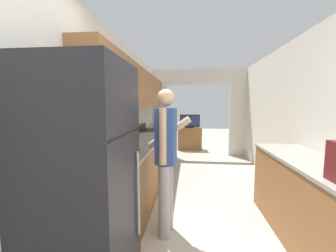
% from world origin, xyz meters
% --- Properties ---
extents(wall_left, '(0.38, 7.60, 2.50)m').
position_xyz_m(wall_left, '(-1.30, 2.42, 1.48)').
color(wall_left, silver).
rests_on(wall_left, ground_plane).
extents(wall_right, '(0.06, 7.60, 2.50)m').
position_xyz_m(wall_right, '(1.38, 2.00, 1.25)').
color(wall_right, silver).
rests_on(wall_right, ground_plane).
extents(wall_far_with_doorway, '(3.10, 0.06, 2.50)m').
position_xyz_m(wall_far_with_doorway, '(0.00, 5.23, 1.45)').
color(wall_far_with_doorway, silver).
rests_on(wall_far_with_doorway, ground_plane).
extents(counter_left, '(0.62, 4.13, 0.91)m').
position_xyz_m(counter_left, '(-1.05, 2.80, 0.45)').
color(counter_left, brown).
rests_on(counter_left, ground_plane).
extents(counter_right, '(0.62, 2.26, 0.91)m').
position_xyz_m(counter_right, '(1.05, 1.20, 0.45)').
color(counter_right, brown).
rests_on(counter_right, ground_plane).
extents(refrigerator, '(0.70, 0.70, 1.78)m').
position_xyz_m(refrigerator, '(-1.02, 0.54, 0.89)').
color(refrigerator, black).
rests_on(refrigerator, ground_plane).
extents(range_oven, '(0.66, 0.73, 1.05)m').
position_xyz_m(range_oven, '(-1.04, 3.76, 0.46)').
color(range_oven, black).
rests_on(range_oven, ground_plane).
extents(person, '(0.53, 0.40, 1.66)m').
position_xyz_m(person, '(-0.50, 1.41, 0.89)').
color(person, '#9E9E9E').
rests_on(person, ground_plane).
extents(tv_cabinet, '(0.78, 0.42, 0.73)m').
position_xyz_m(tv_cabinet, '(-0.23, 5.93, 0.37)').
color(tv_cabinet, brown).
rests_on(tv_cabinet, ground_plane).
extents(television, '(0.64, 0.16, 0.43)m').
position_xyz_m(television, '(-0.23, 5.89, 0.94)').
color(television, black).
rests_on(television, tv_cabinet).
extents(knife, '(0.18, 0.33, 0.02)m').
position_xyz_m(knife, '(-1.11, 4.29, 0.91)').
color(knife, '#B7B7BC').
rests_on(knife, counter_left).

